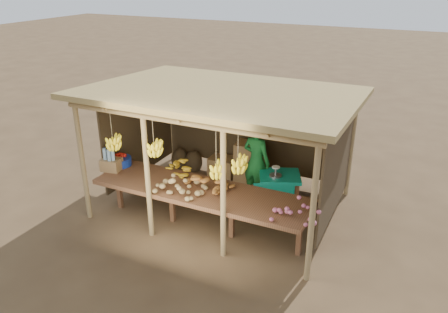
% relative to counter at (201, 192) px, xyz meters
% --- Properties ---
extents(ground, '(60.00, 60.00, 0.00)m').
position_rel_counter_xyz_m(ground, '(-0.00, 0.95, -0.74)').
color(ground, brown).
rests_on(ground, ground).
extents(stall_structure, '(4.70, 3.50, 2.43)m').
position_rel_counter_xyz_m(stall_structure, '(-0.04, 0.84, 1.16)').
color(stall_structure, '#9E8152').
rests_on(stall_structure, ground).
extents(counter, '(3.90, 1.05, 0.80)m').
position_rel_counter_xyz_m(counter, '(0.00, 0.00, 0.00)').
color(counter, brown).
rests_on(counter, ground).
extents(potato_heap, '(1.00, 0.72, 0.36)m').
position_rel_counter_xyz_m(potato_heap, '(-0.31, -0.23, 0.24)').
color(potato_heap, '#9C8150').
rests_on(potato_heap, counter).
extents(sweet_potato_heap, '(0.97, 0.69, 0.35)m').
position_rel_counter_xyz_m(sweet_potato_heap, '(0.12, 0.07, 0.24)').
color(sweet_potato_heap, '#A8692B').
rests_on(sweet_potato_heap, counter).
extents(onion_heap, '(1.00, 0.82, 0.36)m').
position_rel_counter_xyz_m(onion_heap, '(1.84, -0.27, 0.24)').
color(onion_heap, '#C9617E').
rests_on(onion_heap, counter).
extents(banana_pile, '(0.55, 0.36, 0.34)m').
position_rel_counter_xyz_m(banana_pile, '(-0.76, 0.41, 0.23)').
color(banana_pile, gold).
rests_on(banana_pile, counter).
extents(tomato_basin, '(0.44, 0.44, 0.23)m').
position_rel_counter_xyz_m(tomato_basin, '(-1.90, 0.23, 0.16)').
color(tomato_basin, navy).
rests_on(tomato_basin, counter).
extents(bottle_box, '(0.40, 0.34, 0.45)m').
position_rel_counter_xyz_m(bottle_box, '(-1.90, -0.03, 0.23)').
color(bottle_box, olive).
rests_on(bottle_box, counter).
extents(vendor, '(0.66, 0.51, 1.63)m').
position_rel_counter_xyz_m(vendor, '(0.45, 1.50, 0.08)').
color(vendor, '#176929').
rests_on(vendor, ground).
extents(tarp_crate, '(0.96, 0.91, 0.92)m').
position_rel_counter_xyz_m(tarp_crate, '(1.00, 1.33, -0.36)').
color(tarp_crate, brown).
rests_on(tarp_crate, ground).
extents(carton_stack, '(1.22, 0.48, 0.91)m').
position_rel_counter_xyz_m(carton_stack, '(-0.14, 2.07, -0.34)').
color(carton_stack, olive).
rests_on(carton_stack, ground).
extents(burlap_sacks, '(0.78, 0.41, 0.55)m').
position_rel_counter_xyz_m(burlap_sacks, '(-1.53, 2.14, -0.50)').
color(burlap_sacks, '#463620').
rests_on(burlap_sacks, ground).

